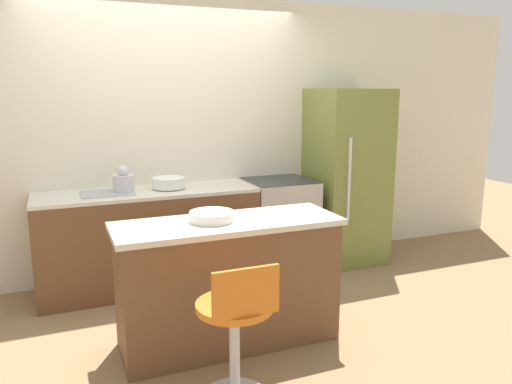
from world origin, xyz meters
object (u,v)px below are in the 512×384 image
object	(u,v)px
refrigerator	(346,177)
kettle	(123,181)
oven_range	(279,224)
mixing_bowl	(169,183)
stool_chair	(236,333)

from	to	relation	value
refrigerator	kettle	size ratio (longest dim) A/B	7.88
oven_range	mixing_bowl	bearing A→B (deg)	179.20
oven_range	kettle	world-z (taller)	kettle
kettle	mixing_bowl	distance (m)	0.39
kettle	refrigerator	bearing A→B (deg)	-1.14
refrigerator	mixing_bowl	xyz separation A→B (m)	(-1.82, 0.04, 0.06)
refrigerator	mixing_bowl	world-z (taller)	refrigerator
refrigerator	stool_chair	distance (m)	2.72
refrigerator	stool_chair	bearing A→B (deg)	-134.95
stool_chair	kettle	size ratio (longest dim) A/B	3.85
stool_chair	kettle	distance (m)	2.05
refrigerator	stool_chair	xyz separation A→B (m)	(-1.90, -1.90, -0.45)
stool_chair	mixing_bowl	xyz separation A→B (m)	(0.07, 1.94, 0.51)
oven_range	mixing_bowl	size ratio (longest dim) A/B	3.08
oven_range	refrigerator	size ratio (longest dim) A/B	0.51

